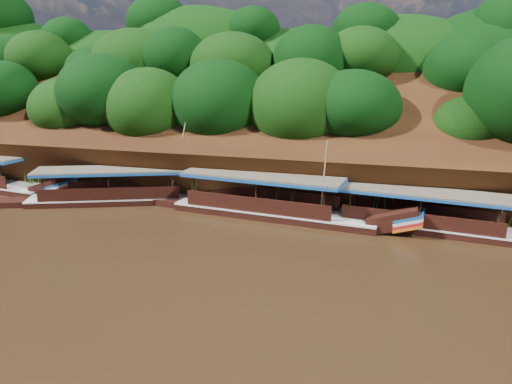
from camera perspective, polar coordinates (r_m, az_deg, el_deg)
ground at (r=25.30m, az=-2.20°, el=-8.14°), size 160.00×160.00×0.00m
riverbank at (r=46.09m, az=6.42°, el=5.07°), size 120.00×30.06×19.40m
boat_0 at (r=31.20m, az=21.12°, el=-3.50°), size 14.96×4.18×5.53m
boat_1 at (r=31.81m, az=3.47°, el=-1.96°), size 15.95×4.04×5.90m
boat_2 at (r=36.33m, az=-13.64°, el=-0.26°), size 15.20×7.49×6.68m
reeds at (r=34.12m, az=-1.88°, el=-0.23°), size 50.34×1.88×2.21m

